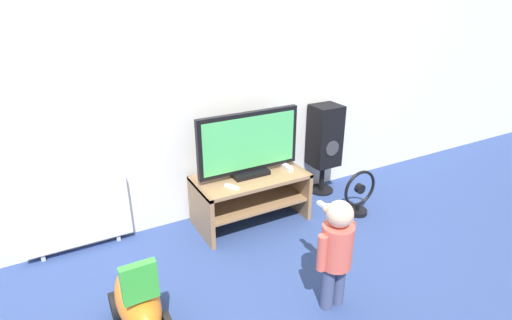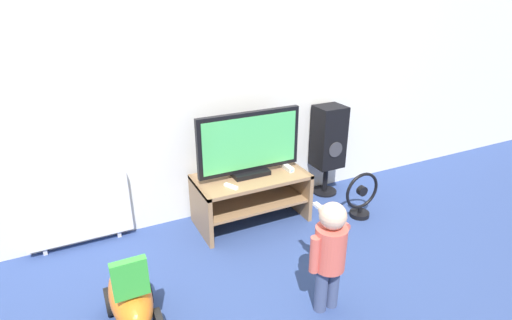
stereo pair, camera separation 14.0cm
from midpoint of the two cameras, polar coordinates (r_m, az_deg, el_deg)
name	(u,v)px [view 1 (the left image)]	position (r m, az deg, el deg)	size (l,w,h in m)	color
ground_plane	(265,234)	(3.47, 0.07, -10.54)	(16.00, 16.00, 0.00)	navy
wall_back	(231,70)	(3.48, -4.74, 12.68)	(10.00, 0.06, 2.60)	silver
tv_stand	(250,191)	(3.52, -1.94, -4.49)	(0.97, 0.51, 0.45)	#93704C
television	(249,145)	(3.36, -2.22, 2.18)	(0.92, 0.20, 0.56)	black
game_console	(286,167)	(3.57, 3.23, -1.00)	(0.05, 0.16, 0.04)	white
remote_primary	(232,187)	(3.23, -4.72, -3.86)	(0.09, 0.13, 0.03)	white
child	(336,246)	(2.57, 9.81, -12.01)	(0.29, 0.45, 0.77)	#3F4C72
speaker_tower	(325,138)	(3.98, 8.80, 3.12)	(0.28, 0.26, 0.91)	black
floor_fan	(359,195)	(3.77, 13.50, -4.83)	(0.35, 0.18, 0.44)	black
ride_on_toy	(138,301)	(2.63, -18.07, -18.60)	(0.28, 0.58, 0.58)	orange
radiator	(76,214)	(3.44, -25.46, -7.05)	(0.80, 0.08, 0.59)	white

